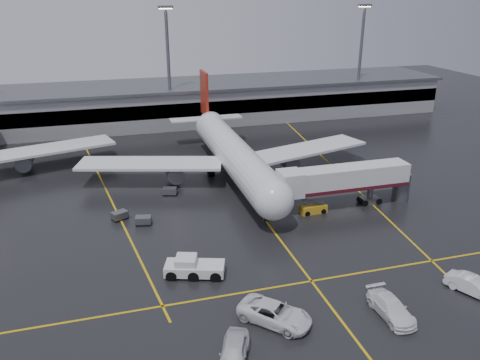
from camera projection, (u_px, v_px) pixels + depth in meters
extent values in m
plane|color=black|center=(249.00, 199.00, 69.86)|extent=(220.00, 220.00, 0.00)
cube|color=gold|center=(249.00, 199.00, 69.86)|extent=(0.25, 90.00, 0.02)
cube|color=gold|center=(311.00, 281.00, 50.18)|extent=(60.00, 0.25, 0.02)
cube|color=gold|center=(106.00, 189.00, 73.65)|extent=(9.99, 69.35, 0.02)
cube|color=gold|center=(332.00, 165.00, 83.43)|extent=(7.57, 69.64, 0.02)
cube|color=gray|center=(189.00, 103.00, 111.31)|extent=(120.00, 18.00, 8.00)
cube|color=black|center=(196.00, 109.00, 103.26)|extent=(120.00, 0.40, 3.00)
cube|color=#595B60|center=(188.00, 84.00, 109.74)|extent=(122.00, 19.00, 0.60)
cylinder|color=#595B60|center=(169.00, 71.00, 101.55)|extent=(0.70, 0.70, 25.00)
cube|color=#595B60|center=(165.00, 7.00, 96.89)|extent=(3.00, 1.20, 0.50)
cube|color=#FFE5B2|center=(165.00, 8.00, 97.00)|extent=(2.60, 0.90, 0.20)
cylinder|color=#595B60|center=(360.00, 63.00, 113.12)|extent=(0.70, 0.70, 25.00)
cube|color=#595B60|center=(365.00, 5.00, 108.47)|extent=(3.00, 1.20, 0.50)
cube|color=#FFE5B2|center=(365.00, 7.00, 108.58)|extent=(2.60, 0.90, 0.20)
cylinder|color=silver|center=(235.00, 155.00, 75.47)|extent=(5.20, 36.00, 5.20)
sphere|color=silver|center=(273.00, 200.00, 59.38)|extent=(5.20, 5.20, 5.20)
cone|color=silver|center=(206.00, 119.00, 94.03)|extent=(4.94, 8.00, 4.94)
cube|color=maroon|center=(204.00, 93.00, 93.13)|extent=(0.50, 5.50, 8.50)
cube|color=silver|center=(206.00, 118.00, 93.96)|extent=(14.00, 3.00, 0.25)
cube|color=silver|center=(150.00, 163.00, 74.21)|extent=(22.80, 11.83, 0.40)
cube|color=silver|center=(306.00, 149.00, 80.90)|extent=(22.80, 11.83, 0.40)
cylinder|color=#595B60|center=(174.00, 172.00, 74.73)|extent=(2.60, 4.50, 2.60)
cylinder|color=#595B60|center=(288.00, 161.00, 79.62)|extent=(2.60, 4.50, 2.60)
cylinder|color=#595B60|center=(265.00, 213.00, 63.23)|extent=(0.56, 0.56, 2.00)
cylinder|color=#595B60|center=(211.00, 170.00, 78.51)|extent=(0.56, 0.56, 2.00)
cylinder|color=#595B60|center=(248.00, 166.00, 80.15)|extent=(0.56, 0.56, 2.00)
cylinder|color=black|center=(265.00, 217.00, 63.44)|extent=(0.40, 1.10, 1.10)
cylinder|color=black|center=(211.00, 172.00, 78.67)|extent=(1.00, 1.40, 1.40)
cylinder|color=black|center=(248.00, 169.00, 80.32)|extent=(1.00, 1.40, 1.40)
cube|color=silver|center=(46.00, 149.00, 80.83)|extent=(22.80, 11.83, 0.40)
cylinder|color=#595B60|center=(25.00, 161.00, 79.54)|extent=(2.60, 4.50, 2.60)
cube|color=silver|center=(346.00, 177.00, 65.97)|extent=(18.00, 3.20, 3.00)
cube|color=#480F18|center=(345.00, 186.00, 66.45)|extent=(18.00, 3.30, 0.50)
cube|color=silver|center=(290.00, 183.00, 63.86)|extent=(3.00, 3.40, 3.30)
cylinder|color=#595B60|center=(370.00, 193.00, 68.06)|extent=(0.80, 0.80, 3.00)
cube|color=#595B60|center=(369.00, 200.00, 68.45)|extent=(2.60, 1.60, 0.90)
cylinder|color=#595B60|center=(401.00, 187.00, 69.16)|extent=(2.40, 2.40, 4.00)
cylinder|color=black|center=(362.00, 201.00, 68.16)|extent=(0.90, 1.80, 0.90)
cylinder|color=black|center=(376.00, 199.00, 68.73)|extent=(0.90, 1.80, 0.90)
cube|color=silver|center=(195.00, 268.00, 51.00)|extent=(6.72, 4.33, 1.07)
cube|color=silver|center=(186.00, 261.00, 50.71)|extent=(2.71, 2.71, 0.89)
cube|color=black|center=(186.00, 261.00, 50.71)|extent=(2.44, 2.44, 0.80)
cylinder|color=black|center=(173.00, 270.00, 51.20)|extent=(1.94, 2.91, 1.16)
cylinder|color=black|center=(195.00, 271.00, 51.12)|extent=(1.94, 2.91, 1.16)
cylinder|color=black|center=(217.00, 271.00, 51.04)|extent=(1.94, 2.91, 1.16)
cube|color=gold|center=(313.00, 209.00, 65.54)|extent=(3.70, 1.69, 1.11)
cube|color=#595B60|center=(314.00, 202.00, 65.15)|extent=(3.54, 1.07, 1.27)
cylinder|color=black|center=(305.00, 212.00, 65.27)|extent=(0.79, 1.75, 0.71)
cylinder|color=black|center=(321.00, 209.00, 65.99)|extent=(0.79, 1.75, 0.71)
imported|color=white|center=(275.00, 313.00, 43.64)|extent=(7.01, 7.10, 1.90)
imported|color=white|center=(391.00, 308.00, 44.57)|extent=(2.50, 5.94, 1.71)
imported|color=silver|center=(473.00, 286.00, 47.90)|extent=(4.03, 5.55, 1.74)
imported|color=silver|center=(234.00, 352.00, 38.98)|extent=(4.23, 5.91, 1.87)
cube|color=#595B60|center=(143.00, 220.00, 62.15)|extent=(2.23, 1.70, 0.90)
cylinder|color=black|center=(137.00, 225.00, 61.81)|extent=(0.40, 0.20, 0.40)
cylinder|color=black|center=(149.00, 225.00, 61.90)|extent=(0.40, 0.20, 0.40)
cylinder|color=black|center=(138.00, 222.00, 62.74)|extent=(0.40, 0.20, 0.40)
cylinder|color=black|center=(150.00, 221.00, 62.83)|extent=(0.40, 0.20, 0.40)
cube|color=#595B60|center=(120.00, 215.00, 63.54)|extent=(2.37, 2.06, 0.90)
cylinder|color=black|center=(116.00, 221.00, 62.86)|extent=(0.40, 0.20, 0.40)
cylinder|color=black|center=(127.00, 217.00, 63.87)|extent=(0.40, 0.20, 0.40)
cylinder|color=black|center=(113.00, 219.00, 63.54)|extent=(0.40, 0.20, 0.40)
cylinder|color=black|center=(123.00, 215.00, 64.56)|extent=(0.40, 0.20, 0.40)
cube|color=#595B60|center=(170.00, 191.00, 71.18)|extent=(2.29, 1.82, 0.90)
cylinder|color=black|center=(164.00, 195.00, 70.89)|extent=(0.40, 0.20, 0.40)
cylinder|color=black|center=(175.00, 195.00, 70.88)|extent=(0.40, 0.20, 0.40)
cylinder|color=black|center=(165.00, 192.00, 71.82)|extent=(0.40, 0.20, 0.40)
cylinder|color=black|center=(176.00, 192.00, 71.81)|extent=(0.40, 0.20, 0.40)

